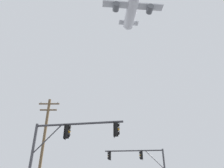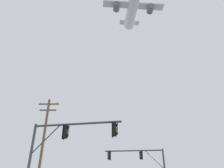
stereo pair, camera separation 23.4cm
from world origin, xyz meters
name	(u,v)px [view 2 (the right image)]	position (x,y,z in m)	size (l,w,h in m)	color
signal_pole_near	(63,143)	(-3.08, 8.39, 4.55)	(6.32, 1.19, 6.00)	#4C4C51
signal_pole_far	(143,163)	(3.58, 19.27, 4.79)	(6.76, 0.80, 6.32)	#4C4C51
utility_pole	(42,147)	(-6.65, 14.94, 5.67)	(2.20, 0.28, 10.72)	brown
airplane	(134,3)	(6.17, 38.17, 52.24)	(18.13, 23.47, 6.39)	white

